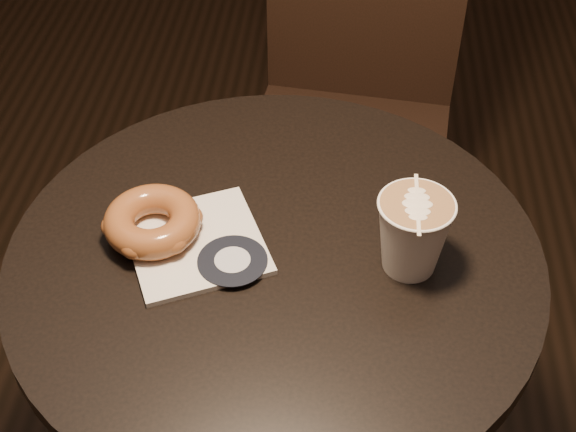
{
  "coord_description": "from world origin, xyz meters",
  "views": [
    {
      "loc": [
        0.08,
        -0.72,
        1.5
      ],
      "look_at": [
        0.01,
        0.03,
        0.79
      ],
      "focal_mm": 50.0,
      "sensor_mm": 36.0,
      "label": 1
    }
  ],
  "objects_px": {
    "cafe_table": "(276,345)",
    "chair": "(356,77)",
    "latte_cup": "(413,235)",
    "pastry_bag": "(196,243)",
    "doughnut": "(152,221)"
  },
  "relations": [
    {
      "from": "cafe_table",
      "to": "doughnut",
      "type": "height_order",
      "value": "doughnut"
    },
    {
      "from": "cafe_table",
      "to": "latte_cup",
      "type": "bearing_deg",
      "value": -3.37
    },
    {
      "from": "latte_cup",
      "to": "doughnut",
      "type": "bearing_deg",
      "value": 176.09
    },
    {
      "from": "doughnut",
      "to": "latte_cup",
      "type": "distance_m",
      "value": 0.34
    },
    {
      "from": "cafe_table",
      "to": "chair",
      "type": "xyz_separation_m",
      "value": [
        0.1,
        0.68,
        0.02
      ]
    },
    {
      "from": "pastry_bag",
      "to": "latte_cup",
      "type": "xyz_separation_m",
      "value": [
        0.28,
        -0.01,
        0.05
      ]
    },
    {
      "from": "pastry_bag",
      "to": "doughnut",
      "type": "relative_size",
      "value": 1.32
    },
    {
      "from": "latte_cup",
      "to": "chair",
      "type": "bearing_deg",
      "value": 95.88
    },
    {
      "from": "chair",
      "to": "doughnut",
      "type": "relative_size",
      "value": 8.01
    },
    {
      "from": "cafe_table",
      "to": "doughnut",
      "type": "xyz_separation_m",
      "value": [
        -0.16,
        0.01,
        0.23
      ]
    },
    {
      "from": "chair",
      "to": "pastry_bag",
      "type": "bearing_deg",
      "value": -99.97
    },
    {
      "from": "cafe_table",
      "to": "pastry_bag",
      "type": "xyz_separation_m",
      "value": [
        -0.1,
        0.0,
        0.2
      ]
    },
    {
      "from": "pastry_bag",
      "to": "latte_cup",
      "type": "relative_size",
      "value": 1.58
    },
    {
      "from": "chair",
      "to": "latte_cup",
      "type": "xyz_separation_m",
      "value": [
        0.07,
        -0.69,
        0.23
      ]
    },
    {
      "from": "doughnut",
      "to": "latte_cup",
      "type": "relative_size",
      "value": 1.2
    }
  ]
}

